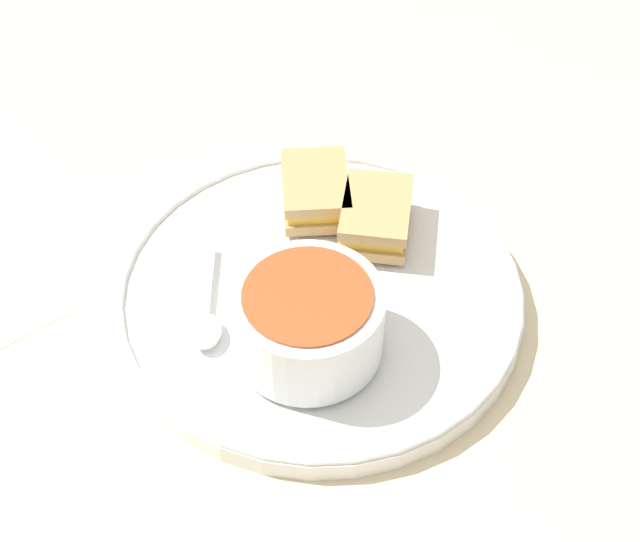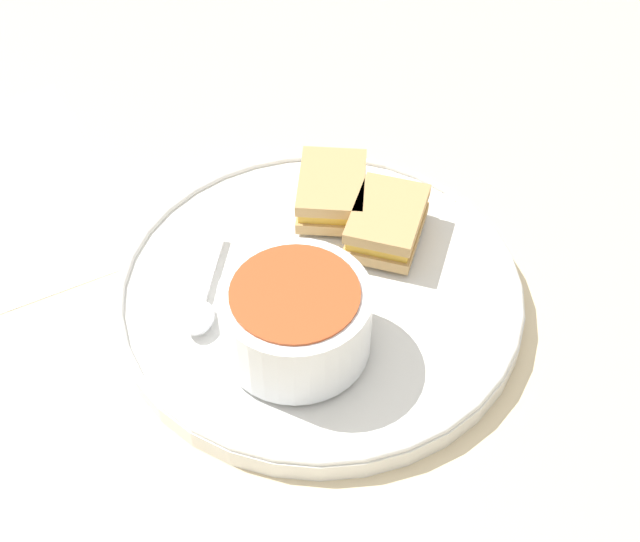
% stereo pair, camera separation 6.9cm
% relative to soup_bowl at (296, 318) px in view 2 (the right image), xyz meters
% --- Properties ---
extents(ground_plane, '(2.40, 2.40, 0.00)m').
position_rel_soup_bowl_xyz_m(ground_plane, '(0.04, 0.05, -0.05)').
color(ground_plane, beige).
extents(plate, '(0.32, 0.32, 0.02)m').
position_rel_soup_bowl_xyz_m(plate, '(0.04, 0.05, -0.04)').
color(plate, white).
rests_on(plate, ground_plane).
extents(soup_bowl, '(0.11, 0.11, 0.06)m').
position_rel_soup_bowl_xyz_m(soup_bowl, '(0.00, 0.00, 0.00)').
color(soup_bowl, white).
rests_on(soup_bowl, plate).
extents(spoon, '(0.07, 0.10, 0.01)m').
position_rel_soup_bowl_xyz_m(spoon, '(-0.06, 0.06, -0.03)').
color(spoon, silver).
rests_on(spoon, plate).
extents(sandwich_half_near, '(0.09, 0.10, 0.03)m').
position_rel_soup_bowl_xyz_m(sandwich_half_near, '(0.11, 0.08, -0.01)').
color(sandwich_half_near, tan).
rests_on(sandwich_half_near, plate).
extents(sandwich_half_far, '(0.08, 0.09, 0.03)m').
position_rel_soup_bowl_xyz_m(sandwich_half_far, '(0.08, 0.13, -0.01)').
color(sandwich_half_far, tan).
rests_on(sandwich_half_far, plate).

